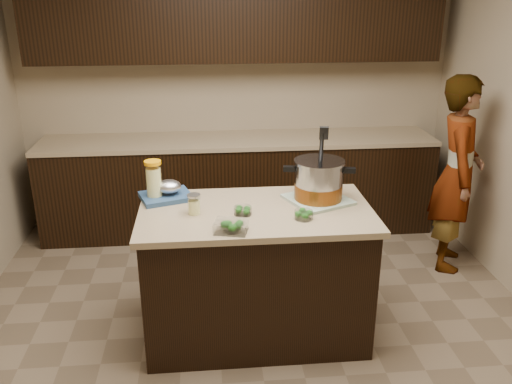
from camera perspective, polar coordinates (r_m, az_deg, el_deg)
ground_plane at (r=3.82m, az=0.00°, el=-14.43°), size 4.00×4.00×0.00m
room_shell at (r=3.15m, az=0.00°, el=11.87°), size 4.04×4.04×2.72m
back_cabinets at (r=5.01m, az=-1.91°, el=6.25°), size 3.60×0.63×2.33m
island at (r=3.58m, az=0.00°, el=-8.52°), size 1.46×0.81×0.90m
dish_towel at (r=3.54m, az=6.53°, el=-0.79°), size 0.47×0.47×0.02m
stock_pot at (r=3.49m, az=6.61°, el=1.01°), size 0.46×0.38×0.46m
lemonade_pitcher at (r=3.55m, az=-10.70°, el=1.01°), size 0.12×0.12×0.26m
mason_jar at (r=3.32m, az=-6.54°, el=-1.34°), size 0.10×0.10×0.13m
broccoli_tub_left at (r=3.31m, az=-1.40°, el=-2.00°), size 0.14×0.14×0.05m
broccoli_tub_right at (r=3.25m, az=5.04°, el=-2.45°), size 0.14×0.14×0.05m
broccoli_tub_rect at (r=3.08m, az=-2.64°, el=-3.71°), size 0.21×0.17×0.07m
blue_tray at (r=3.59m, az=-9.33°, el=-0.08°), size 0.38×0.34×0.12m
person at (r=4.63m, az=20.42°, el=1.76°), size 0.56×0.68×1.59m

